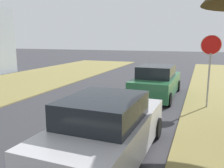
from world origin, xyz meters
name	(u,v)px	position (x,y,z in m)	size (l,w,h in m)	color
stop_sign_far	(210,55)	(4.52, 11.68, 2.20)	(0.81, 0.31, 2.97)	#9EA0A5
parked_sedan_silver	(106,130)	(2.20, 6.18, 0.72)	(2.01, 4.43, 1.57)	#BCBCC1
parked_sedan_green	(157,82)	(2.16, 12.99, 0.72)	(2.01, 4.43, 1.57)	#28663D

